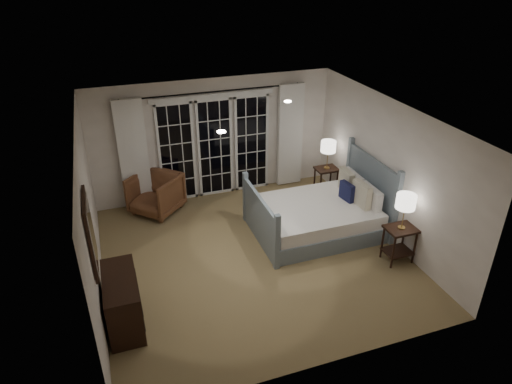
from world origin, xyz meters
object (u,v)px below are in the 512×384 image
object	(u,v)px
bed	(319,215)
lamp_left	(406,202)
lamp_right	(328,147)
armchair	(156,194)
nightstand_left	(399,239)
dresser	(123,301)
nightstand_right	(326,177)

from	to	relation	value
bed	lamp_left	bearing A→B (deg)	-56.81
lamp_right	armchair	distance (m)	3.64
nightstand_left	dresser	bearing A→B (deg)	-180.00
nightstand_left	lamp_right	world-z (taller)	lamp_right
nightstand_right	dresser	world-z (taller)	dresser
bed	nightstand_right	xyz separation A→B (m)	(0.79, 1.29, 0.06)
dresser	lamp_left	bearing A→B (deg)	0.00
bed	lamp_right	distance (m)	1.69
lamp_left	lamp_right	bearing A→B (deg)	91.02
lamp_left	lamp_right	xyz separation A→B (m)	(-0.05, 2.58, -0.05)
bed	lamp_left	world-z (taller)	bed
lamp_left	dresser	distance (m)	4.55
bed	nightstand_right	world-z (taller)	bed
bed	nightstand_right	bearing A→B (deg)	58.40
nightstand_left	dresser	world-z (taller)	dresser
lamp_right	armchair	world-z (taller)	lamp_right
nightstand_right	armchair	world-z (taller)	armchair
nightstand_right	lamp_left	bearing A→B (deg)	-88.98
armchair	lamp_left	bearing A→B (deg)	5.99
lamp_right	dresser	world-z (taller)	lamp_right
nightstand_left	lamp_left	world-z (taller)	lamp_left
nightstand_right	lamp_left	xyz separation A→B (m)	(0.05, -2.58, 0.74)
armchair	nightstand_left	bearing A→B (deg)	5.99
lamp_left	nightstand_left	bearing A→B (deg)	90.00
bed	dresser	world-z (taller)	bed
nightstand_left	nightstand_right	xyz separation A→B (m)	(-0.05, 2.58, -0.03)
nightstand_left	dresser	xyz separation A→B (m)	(-4.49, -0.00, -0.04)
nightstand_left	lamp_right	xyz separation A→B (m)	(-0.05, 2.58, 0.67)
lamp_left	armchair	xyz separation A→B (m)	(-3.60, 3.00, -0.73)
nightstand_left	nightstand_right	world-z (taller)	nightstand_left
bed	armchair	world-z (taller)	bed
bed	nightstand_left	size ratio (longest dim) A/B	3.53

